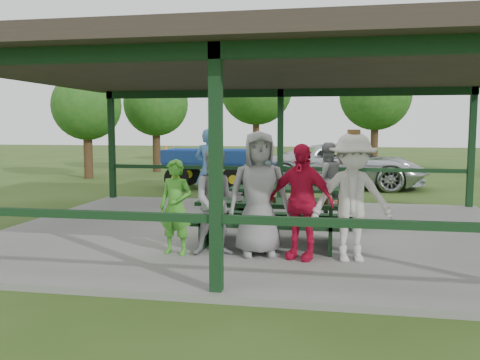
% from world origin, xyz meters
% --- Properties ---
extents(ground, '(90.00, 90.00, 0.00)m').
position_xyz_m(ground, '(0.00, 0.00, 0.00)').
color(ground, '#2E4916').
rests_on(ground, ground).
extents(concrete_slab, '(10.00, 8.00, 0.10)m').
position_xyz_m(concrete_slab, '(0.00, 0.00, 0.05)').
color(concrete_slab, slate).
rests_on(concrete_slab, ground).
extents(pavilion_structure, '(10.60, 8.60, 3.24)m').
position_xyz_m(pavilion_structure, '(0.00, 0.00, 3.17)').
color(pavilion_structure, black).
rests_on(pavilion_structure, concrete_slab).
extents(picnic_table_near, '(2.44, 1.39, 0.75)m').
position_xyz_m(picnic_table_near, '(0.33, -1.20, 0.57)').
color(picnic_table_near, black).
rests_on(picnic_table_near, concrete_slab).
extents(picnic_table_far, '(2.69, 1.39, 0.75)m').
position_xyz_m(picnic_table_far, '(0.62, 0.80, 0.58)').
color(picnic_table_far, black).
rests_on(picnic_table_far, concrete_slab).
extents(table_setting, '(2.46, 0.45, 0.10)m').
position_xyz_m(table_setting, '(0.36, -1.18, 0.88)').
color(table_setting, white).
rests_on(table_setting, picnic_table_near).
extents(contestant_green, '(0.60, 0.45, 1.51)m').
position_xyz_m(contestant_green, '(-1.04, -2.13, 0.85)').
color(contestant_green, green).
rests_on(contestant_green, concrete_slab).
extents(contestant_grey_left, '(0.97, 0.85, 1.69)m').
position_xyz_m(contestant_grey_left, '(-0.38, -2.05, 0.94)').
color(contestant_grey_left, gray).
rests_on(contestant_grey_left, concrete_slab).
extents(contestant_grey_mid, '(1.09, 0.86, 1.95)m').
position_xyz_m(contestant_grey_mid, '(0.26, -1.96, 1.08)').
color(contestant_grey_mid, gray).
rests_on(contestant_grey_mid, concrete_slab).
extents(contestant_red, '(1.12, 0.75, 1.77)m').
position_xyz_m(contestant_red, '(0.91, -2.06, 0.98)').
color(contestant_red, red).
rests_on(contestant_red, concrete_slab).
extents(contestant_white_fedora, '(1.35, 0.93, 1.97)m').
position_xyz_m(contestant_white_fedora, '(1.68, -2.05, 1.06)').
color(contestant_white_fedora, beige).
rests_on(contestant_white_fedora, concrete_slab).
extents(spectator_lblue, '(1.41, 0.61, 1.47)m').
position_xyz_m(spectator_lblue, '(-0.14, 1.66, 0.83)').
color(spectator_lblue, '#8EC6DB').
rests_on(spectator_lblue, concrete_slab).
extents(spectator_blue, '(0.78, 0.57, 1.97)m').
position_xyz_m(spectator_blue, '(-1.58, 2.23, 1.09)').
color(spectator_blue, teal).
rests_on(spectator_blue, concrete_slab).
extents(spectator_grey, '(1.00, 0.91, 1.67)m').
position_xyz_m(spectator_grey, '(1.25, 1.76, 0.93)').
color(spectator_grey, gray).
rests_on(spectator_grey, concrete_slab).
extents(pickup_truck, '(5.83, 3.38, 1.53)m').
position_xyz_m(pickup_truck, '(1.86, 8.40, 0.76)').
color(pickup_truck, silver).
rests_on(pickup_truck, ground).
extents(farm_trailer, '(4.13, 1.87, 1.44)m').
position_xyz_m(farm_trailer, '(-2.76, 7.21, 0.72)').
color(farm_trailer, '#1C419A').
rests_on(farm_trailer, ground).
extents(tree_far_left, '(2.99, 2.99, 4.68)m').
position_xyz_m(tree_far_left, '(-6.77, 13.02, 3.16)').
color(tree_far_left, '#372116').
rests_on(tree_far_left, ground).
extents(tree_left, '(3.92, 3.92, 6.13)m').
position_xyz_m(tree_left, '(-2.78, 17.93, 4.15)').
color(tree_left, '#372116').
rests_on(tree_left, ground).
extents(tree_mid, '(3.45, 3.45, 5.39)m').
position_xyz_m(tree_mid, '(3.37, 15.83, 3.65)').
color(tree_mid, '#372116').
rests_on(tree_mid, ground).
extents(tree_edge_left, '(2.79, 2.79, 4.36)m').
position_xyz_m(tree_edge_left, '(-8.48, 9.59, 2.94)').
color(tree_edge_left, '#372116').
rests_on(tree_edge_left, ground).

